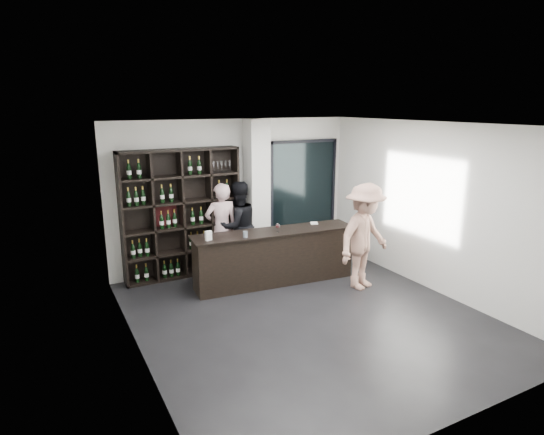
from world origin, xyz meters
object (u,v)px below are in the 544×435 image
wine_shelf (182,214)px  tasting_counter (275,257)px  taster_pink (222,228)px  customer (364,237)px  taster_black (238,226)px

wine_shelf → tasting_counter: bearing=-39.8°
taster_pink → customer: (1.91, -1.88, 0.06)m
wine_shelf → tasting_counter: (1.35, -1.12, -0.71)m
taster_black → tasting_counter: bearing=99.6°
taster_black → taster_pink: bearing=-7.6°
taster_pink → tasting_counter: bearing=130.6°
wine_shelf → taster_pink: 0.80m
taster_black → customer: 2.45m
taster_pink → wine_shelf: bearing=-6.0°
taster_black → wine_shelf: bearing=-16.5°
tasting_counter → taster_pink: bearing=129.1°
taster_black → customer: bearing=122.3°
tasting_counter → taster_black: bearing=112.7°
tasting_counter → customer: size_ratio=1.59×
taster_pink → customer: customer is taller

